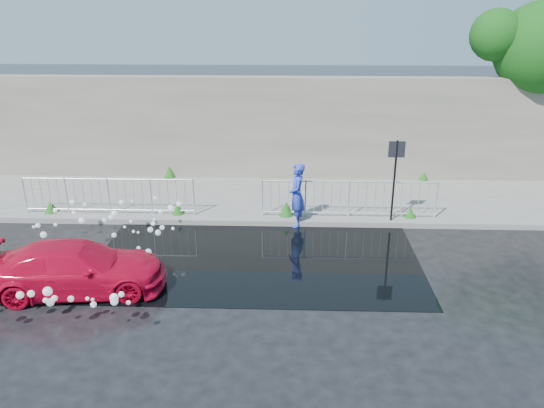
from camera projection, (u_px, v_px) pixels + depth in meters
The scene contains 12 objects.
ground at pixel (234, 274), 12.48m from camera, with size 90.00×90.00×0.00m, color black.
pavement at pixel (250, 198), 17.12m from camera, with size 30.00×4.00×0.15m, color #5C5C58.
curb at pixel (244, 222), 15.25m from camera, with size 30.00×0.25×0.16m, color #5C5C58.
retaining_wall at pixel (254, 128), 18.53m from camera, with size 30.00×0.60×3.50m, color #605C50.
puddle at pixel (258, 256), 13.39m from camera, with size 8.00×5.00×0.01m, color black.
sign_post at pixel (395, 168), 14.62m from camera, with size 0.45×0.06×2.50m.
railing_left at pixel (109, 195), 15.48m from camera, with size 5.05×0.05×1.10m.
railing_right at pixel (349, 198), 15.25m from camera, with size 5.05×0.05×1.10m.
weeds at pixel (236, 196), 16.59m from camera, with size 12.17×3.93×0.42m.
water_spray at pixel (90, 250), 12.19m from camera, with size 3.65×5.15×1.06m.
red_car at pixel (76, 268), 11.58m from camera, with size 1.56×3.84×1.11m, color #BD0726.
person at pixel (297, 195), 14.90m from camera, with size 0.67×0.44×1.83m, color #2439B5.
Camera 1 is at (1.29, -11.03, 5.99)m, focal length 35.00 mm.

